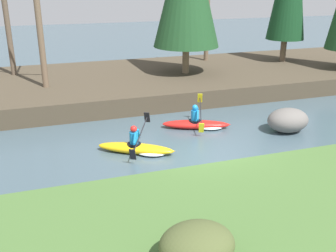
% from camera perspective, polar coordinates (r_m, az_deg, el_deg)
% --- Properties ---
extents(ground_plane, '(90.00, 90.00, 0.00)m').
position_cam_1_polar(ground_plane, '(13.19, 4.57, -5.01)').
color(ground_plane, '#425660').
extents(riverbank_near, '(44.00, 7.07, 0.76)m').
position_cam_1_polar(riverbank_near, '(9.09, 18.09, -16.25)').
color(riverbank_near, '#476B33').
rests_on(riverbank_near, ground).
extents(riverbank_far, '(44.00, 8.69, 0.86)m').
position_cam_1_polar(riverbank_far, '(21.47, -5.14, 6.31)').
color(riverbank_far, '#473D2D').
rests_on(riverbank_far, ground).
extents(bare_tree_mid_upstream, '(4.09, 4.04, 7.47)m').
position_cam_1_polar(bare_tree_mid_upstream, '(22.46, -22.49, 15.74)').
color(bare_tree_mid_upstream, brown).
rests_on(bare_tree_mid_upstream, riverbank_far).
extents(bare_tree_mid_downstream, '(3.83, 3.79, 6.98)m').
position_cam_1_polar(bare_tree_mid_downstream, '(19.21, -18.23, 14.99)').
color(bare_tree_mid_downstream, brown).
rests_on(bare_tree_mid_downstream, riverbank_far).
extents(bare_tree_downstream, '(3.45, 3.41, 6.25)m').
position_cam_1_polar(bare_tree_downstream, '(25.01, 5.74, 16.15)').
color(bare_tree_downstream, brown).
rests_on(bare_tree_downstream, riverbank_far).
extents(shrub_clump_second, '(1.42, 1.19, 0.77)m').
position_cam_1_polar(shrub_clump_second, '(7.46, 4.22, -16.84)').
color(shrub_clump_second, '#4C562D').
rests_on(shrub_clump_second, riverbank_near).
extents(kayaker_lead, '(2.74, 2.00, 1.20)m').
position_cam_1_polar(kayaker_lead, '(15.89, 4.48, 0.32)').
color(kayaker_lead, red).
rests_on(kayaker_lead, ground).
extents(kayaker_middle, '(2.64, 1.97, 1.20)m').
position_cam_1_polar(kayaker_middle, '(13.64, -4.25, -3.18)').
color(kayaker_middle, yellow).
rests_on(kayaker_middle, ground).
extents(boulder_midstream, '(1.67, 1.31, 0.94)m').
position_cam_1_polar(boulder_midstream, '(16.15, 17.00, 0.82)').
color(boulder_midstream, slate).
rests_on(boulder_midstream, ground).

